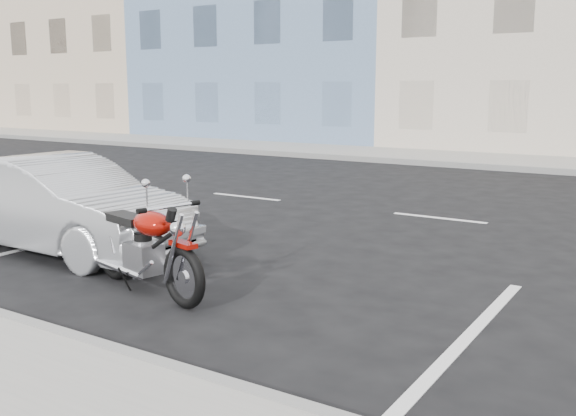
% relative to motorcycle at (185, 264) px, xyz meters
% --- Properties ---
extents(ground, '(120.00, 120.00, 0.00)m').
position_rel_motorcycle_xyz_m(ground, '(2.56, 5.69, -0.46)').
color(ground, black).
rests_on(ground, ground).
extents(sidewalk_far, '(80.00, 3.40, 0.15)m').
position_rel_motorcycle_xyz_m(sidewalk_far, '(-2.44, 14.39, -0.38)').
color(sidewalk_far, gray).
rests_on(sidewalk_far, ground).
extents(curb_far, '(80.00, 0.12, 0.16)m').
position_rel_motorcycle_xyz_m(curb_far, '(-2.44, 12.69, -0.38)').
color(curb_far, gray).
rests_on(curb_far, ground).
extents(bldg_far_west, '(12.00, 12.00, 12.00)m').
position_rel_motorcycle_xyz_m(bldg_far_west, '(-23.44, 21.99, 5.54)').
color(bldg_far_west, '#C1AA8F').
rests_on(bldg_far_west, ground).
extents(motorcycle, '(1.97, 0.79, 1.01)m').
position_rel_motorcycle_xyz_m(motorcycle, '(0.00, 0.00, 0.00)').
color(motorcycle, black).
rests_on(motorcycle, ground).
extents(sedan_silver, '(3.85, 1.36, 1.27)m').
position_rel_motorcycle_xyz_m(sedan_silver, '(-2.90, 0.84, 0.17)').
color(sedan_silver, '#AAADB2').
rests_on(sedan_silver, ground).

